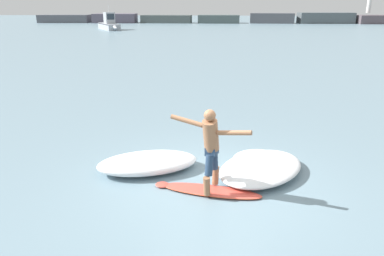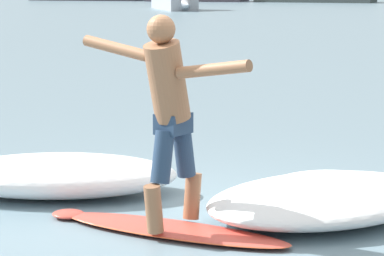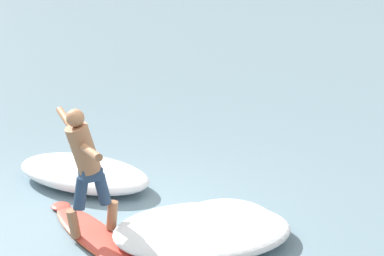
% 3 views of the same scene
% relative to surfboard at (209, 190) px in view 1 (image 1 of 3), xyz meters
% --- Properties ---
extents(ground_plane, '(200.00, 200.00, 0.00)m').
position_rel_surfboard_xyz_m(ground_plane, '(0.06, 0.25, -0.03)').
color(ground_plane, gray).
extents(rock_jetty_breakwater, '(64.45, 4.60, 5.10)m').
position_rel_surfboard_xyz_m(rock_jetty_breakwater, '(1.47, 62.25, 0.73)').
color(rock_jetty_breakwater, '#51535A').
rests_on(rock_jetty_breakwater, ground).
extents(surfboard, '(2.18, 0.87, 0.20)m').
position_rel_surfboard_xyz_m(surfboard, '(0.00, 0.00, 0.00)').
color(surfboard, '#DF4F41').
rests_on(surfboard, ground).
extents(surfer, '(1.51, 0.78, 1.67)m').
position_rel_surfboard_xyz_m(surfer, '(0.02, -0.06, 1.01)').
color(surfer, '#956343').
rests_on(surfer, surfboard).
extents(fishing_boat_near_jetty, '(4.36, 6.29, 3.16)m').
position_rel_surfboard_xyz_m(fishing_boat_near_jetty, '(-14.19, 44.71, 0.65)').
color(fishing_boat_near_jetty, '#A6ACB5').
rests_on(fishing_boat_near_jetty, ground).
extents(wave_foam_at_tail, '(2.57, 2.69, 0.30)m').
position_rel_surfboard_xyz_m(wave_foam_at_tail, '(1.10, 0.87, 0.12)').
color(wave_foam_at_tail, white).
rests_on(wave_foam_at_tail, ground).
extents(wave_foam_at_nose, '(2.44, 1.74, 0.38)m').
position_rel_surfboard_xyz_m(wave_foam_at_nose, '(-1.38, 0.91, 0.15)').
color(wave_foam_at_nose, white).
rests_on(wave_foam_at_nose, ground).
extents(wave_foam_beside, '(1.69, 1.69, 0.25)m').
position_rel_surfboard_xyz_m(wave_foam_beside, '(1.13, 1.33, 0.09)').
color(wave_foam_beside, white).
rests_on(wave_foam_beside, ground).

